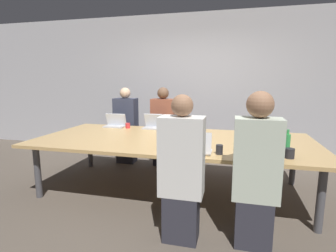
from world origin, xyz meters
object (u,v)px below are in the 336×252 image
Objects in this scene: laptop_far_midleft at (153,124)px; laptop_near_midright at (194,147)px; bottle_far_midleft at (168,124)px; stapler at (178,140)px; person_near_midright at (182,172)px; bottle_near_right at (287,145)px; laptop_near_right at (262,150)px; cup_far_left at (128,126)px; person_far_left at (126,127)px; cup_near_right at (289,153)px; person_near_right at (256,173)px; laptop_far_left at (115,123)px; person_far_midleft at (163,128)px; cup_near_midright at (219,150)px.

laptop_near_midright is at bearing -56.57° from laptop_far_midleft.
bottle_far_midleft is 0.83m from stapler.
bottle_near_right is (0.98, 0.57, 0.18)m from person_near_midright.
bottle_far_midleft is at bearing -43.48° from laptop_near_right.
cup_far_left is 0.38× the size of bottle_far_midleft.
person_far_left is 2.92m from cup_near_right.
person_near_midright is 1.75m from bottle_far_midleft.
person_near_right is (1.87, -1.58, -0.08)m from cup_far_left.
cup_far_left is 0.30× the size of bottle_near_right.
person_near_midright is 1.93m from laptop_far_midleft.
cup_far_left is (0.25, -0.07, -0.02)m from laptop_far_left.
laptop_near_right is 0.28m from bottle_near_right.
stapler is (-0.87, 0.82, 0.06)m from person_near_right.
laptop_far_left is 2.71m from bottle_near_right.
person_far_left is 16.52× the size of cup_far_left.
person_far_left is at bearing -55.52° from person_near_midright.
person_near_midright is at bearing -153.54° from cup_near_right.
laptop_near_midright is at bearing -171.64° from bottle_near_right.
bottle_far_midleft is (0.89, -0.44, 0.16)m from person_far_left.
person_far_midleft is 13.89× the size of cup_near_right.
person_near_right reaches higher than cup_far_left.
person_far_midleft is (0.07, 0.38, -0.13)m from laptop_far_midleft.
bottle_far_midleft is 1.93m from cup_near_right.
laptop_near_midright is at bearing -48.16° from person_far_left.
bottle_far_midleft is at bearing -4.13° from laptop_far_left.
laptop_near_midright is at bearing -43.87° from cup_far_left.
laptop_far_left is 0.25× the size of person_far_left.
bottle_far_midleft reaches higher than cup_near_right.
cup_near_right is (0.34, 0.42, 0.09)m from person_near_right.
cup_near_midright is at bearing -48.62° from laptop_far_midleft.
bottle_near_right reaches higher than cup_near_right.
person_far_left is at bearing -37.35° from laptop_near_right.
bottle_far_midleft is (-0.86, 1.19, 0.04)m from cup_near_midright.
laptop_near_right is (1.48, -1.68, 0.14)m from person_far_midleft.
laptop_far_left reaches higher than bottle_far_midleft.
laptop_far_midleft is (-1.12, 1.28, 0.02)m from cup_near_midright.
person_near_midright is 2.27m from laptop_far_left.
stapler is (-0.27, 0.46, -0.04)m from laptop_near_midright.
laptop_far_midleft is at bearing -56.57° from laptop_near_midright.
stapler is (-1.20, 0.32, -0.09)m from bottle_near_right.
stapler is at bearing -55.25° from laptop_far_midleft.
cup_far_left is at bearing -15.41° from laptop_far_left.
laptop_near_right is at bearing -37.35° from person_far_left.
laptop_far_midleft is 0.22× the size of person_near_right.
person_near_right reaches higher than person_far_left.
cup_near_right is (1.54, -1.16, -0.04)m from bottle_far_midleft.
laptop_near_right is (0.68, 0.01, 0.01)m from laptop_near_midright.
person_near_right is at bearing -48.69° from laptop_far_midleft.
person_far_midleft is at bearing 29.00° from laptop_far_left.
person_near_midright reaches higher than laptop_near_midright.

